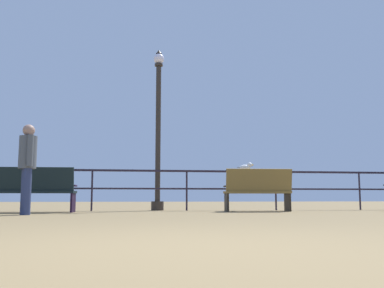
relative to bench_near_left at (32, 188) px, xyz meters
name	(u,v)px	position (x,y,z in m)	size (l,w,h in m)	color
ground_plane	(173,249)	(2.28, -6.83, -0.51)	(60.00, 60.00, 0.00)	olive
pier_railing	(140,180)	(2.28, 0.91, 0.22)	(24.78, 0.05, 0.98)	#251D2A
bench_near_left	(32,188)	(0.00, 0.00, 0.00)	(1.76, 0.76, 0.95)	black
bench_near_right	(258,189)	(4.92, 0.01, 0.01)	(1.52, 0.69, 0.96)	brown
lamppost_center	(158,129)	(2.71, 1.19, 1.51)	(0.31, 0.31, 4.08)	#302821
person_by_bench	(27,162)	(0.14, -1.22, 0.45)	(0.32, 0.50, 1.67)	navy
seagull_on_rail	(246,167)	(4.89, 0.90, 0.56)	(0.41, 0.25, 0.20)	white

